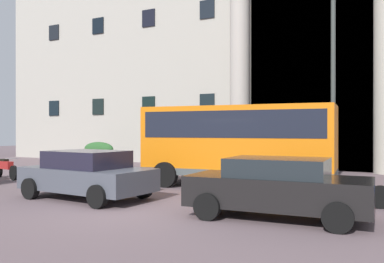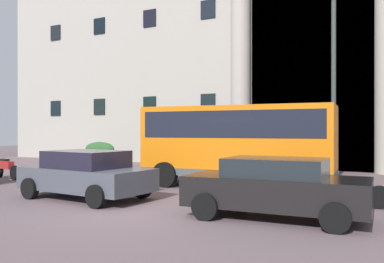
{
  "view_description": "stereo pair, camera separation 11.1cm",
  "coord_description": "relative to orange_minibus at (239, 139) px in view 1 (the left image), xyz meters",
  "views": [
    {
      "loc": [
        6.24,
        -8.4,
        2.03
      ],
      "look_at": [
        -1.25,
        5.8,
        1.98
      ],
      "focal_mm": 38.49,
      "sensor_mm": 36.0,
      "label": 1
    },
    {
      "loc": [
        6.34,
        -8.35,
        2.03
      ],
      "look_at": [
        -1.25,
        5.8,
        1.98
      ],
      "focal_mm": 38.49,
      "sensor_mm": 36.0,
      "label": 2
    }
  ],
  "objects": [
    {
      "name": "hedge_planter_entrance_left",
      "position": [
        0.66,
        4.99,
        -1.05
      ],
      "size": [
        1.63,
        0.9,
        1.37
      ],
      "color": "#6C695C",
      "rests_on": "ground_plane"
    },
    {
      "name": "parked_estate_mid",
      "position": [
        2.77,
        -4.61,
        -0.99
      ],
      "size": [
        4.18,
        2.15,
        1.39
      ],
      "rotation": [
        0.0,
        0.0,
        0.05
      ],
      "color": "black",
      "rests_on": "ground_plane"
    },
    {
      "name": "office_building_facade",
      "position": [
        -0.8,
        11.97,
        6.47
      ],
      "size": [
        40.44,
        9.8,
        16.38
      ],
      "color": "#A19C91",
      "rests_on": "ground_plane"
    },
    {
      "name": "hedge_planter_far_west",
      "position": [
        -10.61,
        4.8,
        -1.06
      ],
      "size": [
        2.18,
        0.75,
        1.35
      ],
      "color": "gray",
      "rests_on": "ground_plane"
    },
    {
      "name": "orange_minibus",
      "position": [
        0.0,
        0.0,
        0.0
      ],
      "size": [
        6.9,
        3.21,
        2.88
      ],
      "rotation": [
        0.0,
        0.0,
        0.1
      ],
      "color": "orange",
      "rests_on": "ground_plane"
    },
    {
      "name": "lamppost_plaza_centre",
      "position": [
        2.73,
        3.45,
        2.91
      ],
      "size": [
        0.4,
        0.4,
        7.98
      ],
      "color": "#353B39",
      "rests_on": "ground_plane"
    },
    {
      "name": "ground_plane",
      "position": [
        -0.81,
        -5.5,
        -1.77
      ],
      "size": [
        80.0,
        64.0,
        0.12
      ],
      "primitive_type": "cube",
      "color": "#68555A"
    },
    {
      "name": "parked_hatchback_near",
      "position": [
        -2.99,
        -4.6,
        -0.98
      ],
      "size": [
        4.14,
        2.32,
        1.42
      ],
      "rotation": [
        0.0,
        0.0,
        -0.08
      ],
      "color": "#424650",
      "rests_on": "ground_plane"
    },
    {
      "name": "hedge_planter_far_east",
      "position": [
        -2.57,
        5.2,
        -1.0
      ],
      "size": [
        1.72,
        0.94,
        1.46
      ],
      "color": "slate",
      "rests_on": "ground_plane"
    },
    {
      "name": "motorcycle_near_kerb",
      "position": [
        -9.45,
        -2.39,
        -1.25
      ],
      "size": [
        2.0,
        0.71,
        0.89
      ],
      "rotation": [
        0.0,
        0.0,
        -0.24
      ],
      "color": "black",
      "rests_on": "ground_plane"
    },
    {
      "name": "hedge_planter_west",
      "position": [
        -6.26,
        5.16,
        -1.03
      ],
      "size": [
        1.64,
        0.82,
        1.4
      ],
      "color": "slate",
      "rests_on": "ground_plane"
    }
  ]
}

